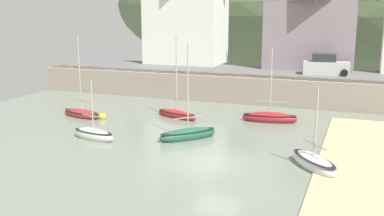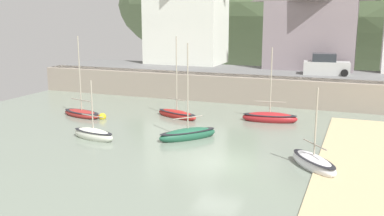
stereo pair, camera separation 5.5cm
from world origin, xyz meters
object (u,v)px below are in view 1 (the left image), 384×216
at_px(waterfront_building_centre, 311,22).
at_px(mooring_buoy, 102,117).
at_px(waterfront_building_left, 186,11).
at_px(parked_car_near_slipway, 326,66).
at_px(fishing_boat_green, 93,134).
at_px(sailboat_tall_mast, 270,117).
at_px(sailboat_nearest_shore, 82,113).
at_px(sailboat_blue_trim, 314,163).
at_px(motorboat_with_cabin, 177,114).
at_px(sailboat_far_left, 188,134).

xyz_separation_m(waterfront_building_centre, mooring_buoy, (-13.15, -18.64, -6.92)).
relative_size(waterfront_building_left, parked_car_near_slipway, 2.68).
distance_m(fishing_boat_green, sailboat_tall_mast, 13.08).
xyz_separation_m(waterfront_building_left, parked_car_near_slipway, (15.72, -4.50, -5.00)).
distance_m(fishing_boat_green, sailboat_nearest_shore, 6.89).
bearing_deg(waterfront_building_left, mooring_buoy, -88.29).
bearing_deg(sailboat_nearest_shore, sailboat_blue_trim, -2.24).
bearing_deg(fishing_boat_green, sailboat_tall_mast, 53.56).
bearing_deg(parked_car_near_slipway, waterfront_building_left, 157.61).
relative_size(motorboat_with_cabin, mooring_buoy, 11.26).
relative_size(motorboat_with_cabin, sailboat_nearest_shore, 1.00).
bearing_deg(sailboat_nearest_shore, sailboat_tall_mast, 29.71).
relative_size(waterfront_building_centre, sailboat_tall_mast, 1.61).
height_order(waterfront_building_left, fishing_boat_green, waterfront_building_left).
distance_m(parked_car_near_slipway, mooring_buoy, 20.96).
xyz_separation_m(sailboat_tall_mast, mooring_buoy, (-12.15, -3.83, -0.13)).
distance_m(sailboat_nearest_shore, mooring_buoy, 2.03).
distance_m(waterfront_building_left, fishing_boat_green, 25.12).
relative_size(fishing_boat_green, parked_car_near_slipway, 0.94).
xyz_separation_m(fishing_boat_green, parked_car_near_slipway, (12.66, 19.15, 2.90)).
relative_size(sailboat_tall_mast, sailboat_far_left, 0.90).
height_order(sailboat_nearest_shore, mooring_buoy, sailboat_nearest_shore).
height_order(sailboat_tall_mast, parked_car_near_slipway, sailboat_tall_mast).
bearing_deg(waterfront_building_centre, motorboat_with_cabin, -116.42).
distance_m(waterfront_building_left, sailboat_blue_trim, 30.62).
xyz_separation_m(waterfront_building_centre, motorboat_with_cabin, (-8.01, -16.12, -6.81)).
height_order(waterfront_building_centre, sailboat_far_left, waterfront_building_centre).
bearing_deg(sailboat_far_left, sailboat_blue_trim, -67.98).
height_order(waterfront_building_left, mooring_buoy, waterfront_building_left).
xyz_separation_m(waterfront_building_left, sailboat_blue_trim, (16.93, -24.26, -7.89)).
xyz_separation_m(waterfront_building_left, sailboat_nearest_shore, (-1.46, -18.45, -7.95)).
relative_size(sailboat_nearest_shore, parked_car_near_slipway, 1.50).
distance_m(motorboat_with_cabin, sailboat_blue_trim, 13.88).
relative_size(waterfront_building_left, sailboat_tall_mast, 1.99).
bearing_deg(waterfront_building_left, sailboat_blue_trim, -55.09).
bearing_deg(sailboat_tall_mast, mooring_buoy, -170.62).
relative_size(sailboat_nearest_shore, mooring_buoy, 11.22).
height_order(waterfront_building_centre, mooring_buoy, waterfront_building_centre).
bearing_deg(sailboat_far_left, motorboat_with_cabin, 70.98).
bearing_deg(sailboat_tall_mast, motorboat_with_cabin, -177.53).
bearing_deg(sailboat_blue_trim, waterfront_building_centre, 148.59).
distance_m(waterfront_building_left, parked_car_near_slipway, 17.10).
xyz_separation_m(motorboat_with_cabin, sailboat_far_left, (3.04, -5.30, 0.03)).
bearing_deg(waterfront_building_left, sailboat_tall_mast, -49.36).
bearing_deg(motorboat_with_cabin, fishing_boat_green, -88.56).
xyz_separation_m(fishing_boat_green, sailboat_tall_mast, (9.64, 8.84, 0.01)).
xyz_separation_m(motorboat_with_cabin, sailboat_nearest_shore, (-7.16, -2.33, -0.03)).
xyz_separation_m(waterfront_building_centre, sailboat_far_left, (-4.97, -21.42, -6.78)).
bearing_deg(sailboat_far_left, waterfront_building_centre, 28.08).
relative_size(sailboat_blue_trim, sailboat_tall_mast, 0.78).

